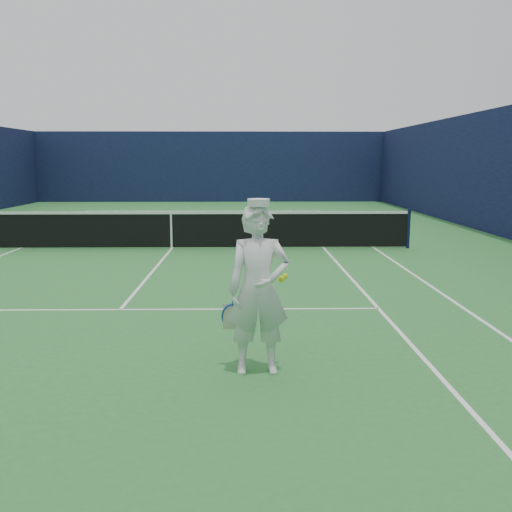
{
  "coord_description": "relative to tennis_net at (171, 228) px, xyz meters",
  "views": [
    {
      "loc": [
        1.99,
        -15.21,
        2.33
      ],
      "look_at": [
        2.13,
        -7.61,
        1.06
      ],
      "focal_mm": 40.0,
      "sensor_mm": 36.0,
      "label": 1
    }
  ],
  "objects": [
    {
      "name": "court_markings",
      "position": [
        0.0,
        0.0,
        -0.55
      ],
      "size": [
        11.03,
        23.83,
        0.01
      ],
      "color": "white",
      "rests_on": "ground"
    },
    {
      "name": "ground",
      "position": [
        0.0,
        0.0,
        -0.55
      ],
      "size": [
        80.0,
        80.0,
        0.0
      ],
      "primitive_type": "plane",
      "color": "#2B7130",
      "rests_on": "ground"
    },
    {
      "name": "tennis_net",
      "position": [
        0.0,
        0.0,
        0.0
      ],
      "size": [
        12.88,
        0.09,
        1.07
      ],
      "color": "#141E4C",
      "rests_on": "ground"
    },
    {
      "name": "tennis_player",
      "position": [
        2.13,
        -9.11,
        0.39
      ],
      "size": [
        0.79,
        0.48,
        1.94
      ],
      "rotation": [
        0.0,
        0.0,
        0.05
      ],
      "color": "white",
      "rests_on": "ground"
    },
    {
      "name": "windscreen_fence",
      "position": [
        0.0,
        0.0,
        1.45
      ],
      "size": [
        20.12,
        36.12,
        4.0
      ],
      "color": "#0F1738",
      "rests_on": "ground"
    }
  ]
}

